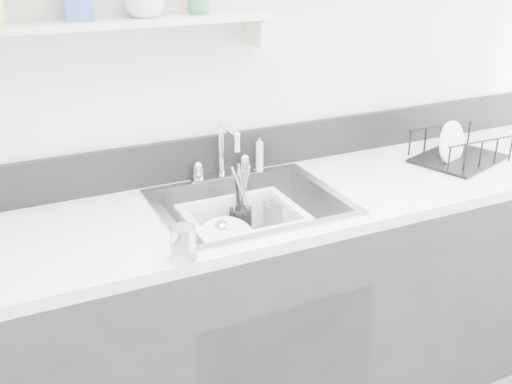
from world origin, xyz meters
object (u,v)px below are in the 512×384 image
counter_run (250,314)px  sink (250,226)px  wash_tub (244,233)px  dish_rack (460,146)px

counter_run → sink: (0.00, 0.00, 0.37)m
sink → wash_tub: bearing=-140.4°
sink → wash_tub: sink is taller
sink → wash_tub: 0.05m
dish_rack → wash_tub: bearing=164.2°
sink → dish_rack: dish_rack is taller
sink → dish_rack: bearing=1.2°
counter_run → dish_rack: bearing=1.2°
sink → wash_tub: (-0.04, -0.03, -0.00)m
wash_tub → dish_rack: (0.99, 0.05, 0.15)m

